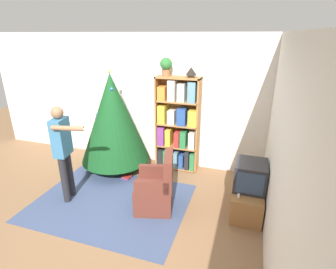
# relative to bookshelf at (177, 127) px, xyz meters

# --- Properties ---
(ground_plane) EXTENTS (14.00, 14.00, 0.00)m
(ground_plane) POSITION_rel_bookshelf_xyz_m (-0.44, -1.71, -0.89)
(ground_plane) COLOR #846042
(wall_back) EXTENTS (8.00, 0.10, 2.60)m
(wall_back) POSITION_rel_bookshelf_xyz_m (-0.44, 0.23, 0.41)
(wall_back) COLOR silver
(wall_back) RESTS_ON ground_plane
(wall_right) EXTENTS (0.10, 8.00, 2.60)m
(wall_right) POSITION_rel_bookshelf_xyz_m (1.71, -1.71, 0.41)
(wall_right) COLOR silver
(wall_right) RESTS_ON ground_plane
(area_rug) EXTENTS (2.44, 1.83, 0.01)m
(area_rug) POSITION_rel_bookshelf_xyz_m (-0.69, -1.48, -0.89)
(area_rug) COLOR #3D4C70
(area_rug) RESTS_ON ground_plane
(bookshelf) EXTENTS (0.83, 0.31, 1.84)m
(bookshelf) POSITION_rel_bookshelf_xyz_m (0.00, 0.00, 0.00)
(bookshelf) COLOR #A8703D
(bookshelf) RESTS_ON ground_plane
(tv_stand) EXTENTS (0.45, 0.88, 0.41)m
(tv_stand) POSITION_rel_bookshelf_xyz_m (1.42, -1.01, -0.68)
(tv_stand) COLOR #996638
(tv_stand) RESTS_ON ground_plane
(television) EXTENTS (0.46, 0.49, 0.42)m
(television) POSITION_rel_bookshelf_xyz_m (1.42, -1.02, -0.27)
(television) COLOR #28282D
(television) RESTS_ON tv_stand
(game_remote) EXTENTS (0.04, 0.12, 0.02)m
(game_remote) POSITION_rel_bookshelf_xyz_m (1.28, -1.28, -0.47)
(game_remote) COLOR white
(game_remote) RESTS_ON tv_stand
(christmas_tree) EXTENTS (1.32, 1.32, 1.99)m
(christmas_tree) POSITION_rel_bookshelf_xyz_m (-1.16, -0.41, 0.18)
(christmas_tree) COLOR #4C3323
(christmas_tree) RESTS_ON ground_plane
(armchair) EXTENTS (0.70, 0.69, 0.92)m
(armchair) POSITION_rel_bookshelf_xyz_m (0.07, -1.38, -0.57)
(armchair) COLOR brown
(armchair) RESTS_ON ground_plane
(standing_person) EXTENTS (0.69, 0.46, 1.57)m
(standing_person) POSITION_rel_bookshelf_xyz_m (-1.39, -1.58, 0.04)
(standing_person) COLOR #232328
(standing_person) RESTS_ON ground_plane
(potted_plant) EXTENTS (0.22, 0.22, 0.33)m
(potted_plant) POSITION_rel_bookshelf_xyz_m (-0.23, 0.01, 1.14)
(potted_plant) COLOR #935B38
(potted_plant) RESTS_ON bookshelf
(table_lamp) EXTENTS (0.20, 0.20, 0.18)m
(table_lamp) POSITION_rel_bookshelf_xyz_m (0.24, 0.01, 1.06)
(table_lamp) COLOR #473828
(table_lamp) RESTS_ON bookshelf
(book_pile_near_tree) EXTENTS (0.18, 0.18, 0.05)m
(book_pile_near_tree) POSITION_rel_bookshelf_xyz_m (-0.79, -0.71, -0.86)
(book_pile_near_tree) COLOR #843889
(book_pile_near_tree) RESTS_ON ground_plane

